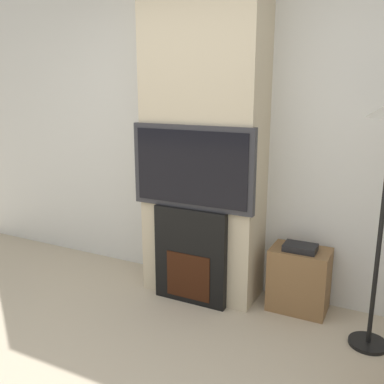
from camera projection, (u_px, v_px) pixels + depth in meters
wall_back at (216, 130)px, 3.59m from camera, size 6.00×0.06×2.70m
chimney_breast at (204, 133)px, 3.38m from camera, size 0.95×0.42×2.70m
fireplace at (192, 255)px, 3.43m from camera, size 0.61×0.15×0.79m
television at (192, 168)px, 3.26m from camera, size 1.01×0.07×0.64m
media_stand at (299, 278)px, 3.32m from camera, size 0.45×0.30×0.55m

